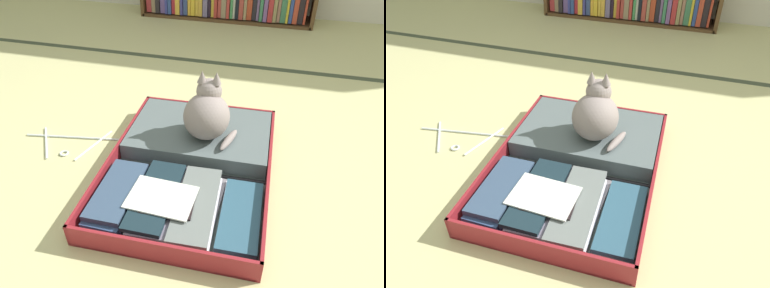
{
  "view_description": "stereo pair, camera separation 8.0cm",
  "coord_description": "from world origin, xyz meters",
  "views": [
    {
      "loc": [
        0.19,
        -0.92,
        1.02
      ],
      "look_at": [
        -0.1,
        0.17,
        0.17
      ],
      "focal_mm": 33.54,
      "sensor_mm": 36.0,
      "label": 1
    },
    {
      "loc": [
        0.26,
        -0.89,
        1.02
      ],
      "look_at": [
        -0.1,
        0.17,
        0.17
      ],
      "focal_mm": 33.54,
      "sensor_mm": 36.0,
      "label": 2
    }
  ],
  "objects": [
    {
      "name": "black_cat",
      "position": [
        -0.08,
        0.35,
        0.2
      ],
      "size": [
        0.25,
        0.23,
        0.29
      ],
      "color": "gray",
      "rests_on": "open_suitcase"
    },
    {
      "name": "open_suitcase",
      "position": [
        -0.11,
        0.22,
        0.04
      ],
      "size": [
        0.68,
        0.9,
        0.1
      ],
      "color": "maroon",
      "rests_on": "ground_plane"
    },
    {
      "name": "ground_plane",
      "position": [
        0.0,
        0.0,
        0.0
      ],
      "size": [
        10.0,
        10.0,
        0.0
      ],
      "primitive_type": "plane",
      "color": "#C5C082"
    },
    {
      "name": "clothes_hanger",
      "position": [
        -0.71,
        0.24,
        0.01
      ],
      "size": [
        0.46,
        0.27,
        0.01
      ],
      "color": "silver",
      "rests_on": "ground_plane"
    },
    {
      "name": "tatami_border",
      "position": [
        0.0,
        1.29,
        0.0
      ],
      "size": [
        4.8,
        0.05,
        0.0
      ],
      "color": "#3D4631",
      "rests_on": "ground_plane"
    }
  ]
}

